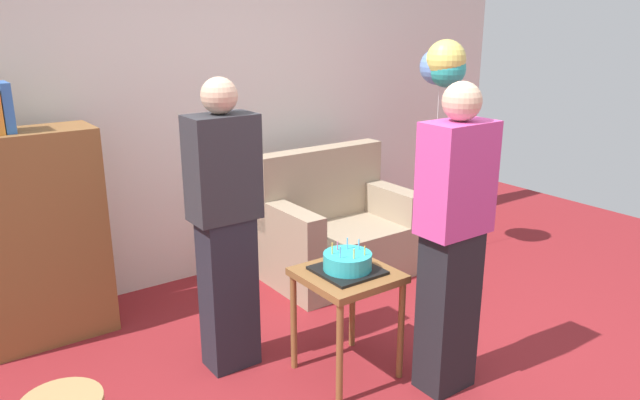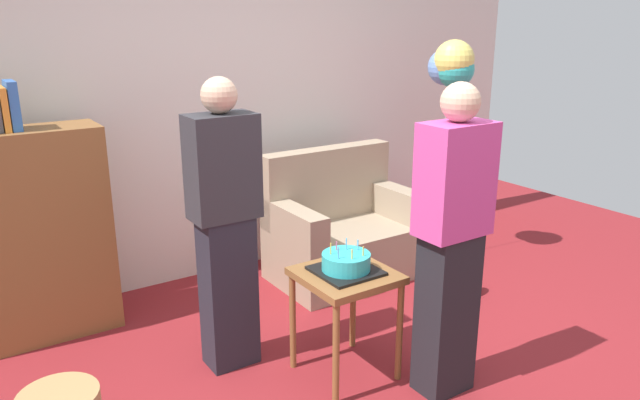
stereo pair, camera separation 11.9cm
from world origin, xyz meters
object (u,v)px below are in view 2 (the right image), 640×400
couch (342,232)px  person_holding_cake (451,243)px  person_blowing_candles (225,226)px  birthday_cake (346,263)px  handbag (465,283)px  side_table (346,288)px  bookshelf (38,231)px  balloon_bunch (452,65)px

couch → person_holding_cake: 1.66m
couch → person_blowing_candles: 1.51m
birthday_cake → handbag: size_ratio=1.14×
person_blowing_candles → person_holding_cake: bearing=-26.2°
side_table → birthday_cake: birthday_cake is taller
bookshelf → side_table: bearing=-47.7°
side_table → balloon_bunch: bearing=29.0°
side_table → person_holding_cake: size_ratio=0.37×
birthday_cake → person_blowing_candles: size_ratio=0.20×
bookshelf → person_blowing_candles: bearing=-49.8°
handbag → couch: bearing=122.1°
side_table → person_holding_cake: person_holding_cake is taller
couch → balloon_bunch: 1.50m
birthday_cake → handbag: 1.44m
person_holding_cake → handbag: person_holding_cake is taller
couch → balloon_bunch: size_ratio=0.62×
person_holding_cake → person_blowing_candles: bearing=-31.1°
couch → bookshelf: bookshelf is taller
couch → person_holding_cake: (-0.43, -1.53, 0.49)m
person_holding_cake → side_table: bearing=-34.2°
side_table → person_blowing_candles: size_ratio=0.37×
couch → bookshelf: bearing=172.3°
handbag → balloon_bunch: 1.61m
couch → person_blowing_candles: size_ratio=0.67×
handbag → person_blowing_candles: bearing=175.4°
couch → person_blowing_candles: (-1.26, -0.66, 0.49)m
bookshelf → side_table: size_ratio=2.58×
couch → bookshelf: (-2.06, 0.28, 0.34)m
balloon_bunch → bookshelf: bearing=170.0°
side_table → handbag: 1.39m
couch → birthday_cake: (-0.78, -1.12, 0.32)m
side_table → person_blowing_candles: (-0.48, 0.46, 0.32)m
couch → person_holding_cake: person_holding_cake is taller
birthday_cake → handbag: bearing=13.7°
birthday_cake → person_holding_cake: bearing=-49.2°
bookshelf → balloon_bunch: 3.07m
birthday_cake → person_holding_cake: (0.35, -0.41, 0.17)m
couch → balloon_bunch: balloon_bunch is taller
side_table → birthday_cake: size_ratio=1.91×
person_blowing_candles → balloon_bunch: (2.09, 0.44, 0.74)m
person_holding_cake → balloon_bunch: (1.26, 1.30, 0.74)m
person_blowing_candles → person_holding_cake: same height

